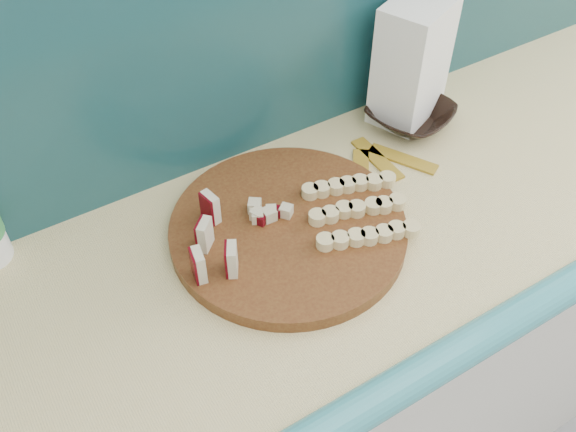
# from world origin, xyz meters

# --- Properties ---
(kitchen_counter) EXTENTS (2.20, 0.63, 0.91)m
(kitchen_counter) POSITION_xyz_m (0.10, 1.50, 0.46)
(kitchen_counter) COLOR silver
(kitchen_counter) RESTS_ON ground
(backsplash) EXTENTS (2.20, 0.02, 0.50)m
(backsplash) POSITION_xyz_m (0.10, 1.79, 1.16)
(backsplash) COLOR teal
(backsplash) RESTS_ON kitchen_counter
(cutting_board) EXTENTS (0.53, 0.53, 0.03)m
(cutting_board) POSITION_xyz_m (-0.12, 1.54, 0.92)
(cutting_board) COLOR #441F0E
(cutting_board) RESTS_ON kitchen_counter
(apple_wedges) EXTENTS (0.10, 0.16, 0.06)m
(apple_wedges) POSITION_xyz_m (-0.26, 1.55, 0.96)
(apple_wedges) COLOR beige
(apple_wedges) RESTS_ON cutting_board
(apple_chunks) EXTENTS (0.06, 0.07, 0.02)m
(apple_chunks) POSITION_xyz_m (-0.15, 1.55, 0.95)
(apple_chunks) COLOR beige
(apple_chunks) RESTS_ON cutting_board
(banana_slices) EXTENTS (0.21, 0.20, 0.02)m
(banana_slices) POSITION_xyz_m (-0.00, 1.50, 0.95)
(banana_slices) COLOR #DCC786
(banana_slices) RESTS_ON cutting_board
(brown_bowl) EXTENTS (0.22, 0.22, 0.04)m
(brown_bowl) POSITION_xyz_m (0.26, 1.68, 0.93)
(brown_bowl) COLOR black
(brown_bowl) RESTS_ON kitchen_counter
(flour_bag) EXTENTS (0.18, 0.16, 0.26)m
(flour_bag) POSITION_xyz_m (0.28, 1.71, 1.04)
(flour_bag) COLOR white
(flour_bag) RESTS_ON kitchen_counter
(banana_peel) EXTENTS (0.20, 0.16, 0.01)m
(banana_peel) POSITION_xyz_m (0.13, 1.60, 0.91)
(banana_peel) COLOR gold
(banana_peel) RESTS_ON kitchen_counter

